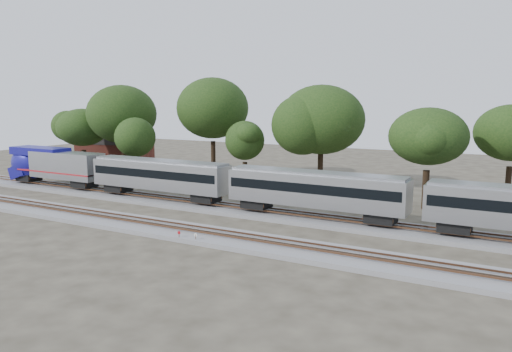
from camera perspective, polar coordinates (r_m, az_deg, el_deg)
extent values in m
plane|color=#383328|center=(50.91, -8.36, -5.05)|extent=(160.00, 160.00, 0.00)
cube|color=slate|center=(55.62, -4.62, -3.58)|extent=(160.00, 5.00, 0.40)
cube|color=brown|center=(54.94, -5.04, -3.26)|extent=(160.00, 0.08, 0.15)
cube|color=brown|center=(56.11, -4.22, -2.99)|extent=(160.00, 0.08, 0.15)
cube|color=slate|center=(47.84, -11.28, -5.78)|extent=(160.00, 5.00, 0.40)
cube|color=brown|center=(47.21, -11.86, -5.43)|extent=(160.00, 0.08, 0.15)
cube|color=brown|center=(48.26, -10.74, -5.08)|extent=(160.00, 0.08, 0.15)
cube|color=#ADAFB4|center=(70.79, -20.83, 1.17)|extent=(11.11, 3.14, 3.46)
ellipsoid|color=navy|center=(77.04, -24.66, 1.32)|extent=(5.66, 3.27, 4.82)
cube|color=navy|center=(74.59, -23.46, 2.64)|extent=(8.91, 3.08, 1.05)
cube|color=black|center=(76.50, -24.48, 2.08)|extent=(0.47, 2.41, 1.37)
cube|color=maroon|center=(71.86, -21.44, 0.53)|extent=(13.62, 3.18, 0.19)
cube|color=black|center=(77.16, -24.50, -0.11)|extent=(2.72, 2.31, 0.94)
cube|color=black|center=(68.71, -19.01, -0.81)|extent=(2.72, 2.31, 0.94)
cube|color=#ADAFB4|center=(59.71, -10.96, 0.11)|extent=(18.24, 3.14, 3.14)
cube|color=black|center=(59.67, -10.97, 0.41)|extent=(17.61, 3.19, 0.94)
cube|color=gray|center=(59.49, -11.01, 1.66)|extent=(17.82, 2.52, 0.37)
cube|color=black|center=(64.43, -15.42, -1.25)|extent=(2.72, 2.31, 0.94)
cube|color=black|center=(56.11, -5.71, -2.44)|extent=(2.72, 2.31, 0.94)
cube|color=#ADAFB4|center=(49.59, 6.79, -1.55)|extent=(18.24, 3.14, 3.14)
cube|color=black|center=(49.53, 6.79, -1.19)|extent=(17.61, 3.19, 0.94)
cube|color=gray|center=(49.32, 6.82, 0.31)|extent=(17.82, 2.52, 0.37)
cube|color=black|center=(52.77, 0.09, -3.12)|extent=(2.72, 2.31, 0.94)
cube|color=black|center=(47.97, 14.08, -4.60)|extent=(2.72, 2.31, 0.94)
cube|color=black|center=(46.82, 21.77, -5.31)|extent=(2.72, 2.31, 0.94)
cylinder|color=#512D19|center=(43.53, -8.78, -6.89)|extent=(0.05, 0.05, 0.82)
cylinder|color=#A30B15|center=(43.43, -8.79, -6.42)|extent=(0.29, 0.05, 0.29)
cylinder|color=#512D19|center=(42.68, -6.91, -7.16)|extent=(0.05, 0.05, 0.82)
cylinder|color=silver|center=(42.59, -6.92, -6.69)|extent=(0.29, 0.04, 0.29)
cube|color=#512D19|center=(43.35, -7.57, -7.29)|extent=(0.57, 0.43, 0.30)
cube|color=maroon|center=(91.14, -15.78, 2.26)|extent=(12.21, 9.43, 4.45)
cube|color=black|center=(90.89, -15.85, 3.97)|extent=(12.44, 9.66, 1.00)
cylinder|color=black|center=(83.16, -19.02, 1.40)|extent=(0.70, 0.70, 4.15)
ellipsoid|color=black|center=(82.67, -19.21, 5.28)|extent=(7.83, 7.83, 6.65)
cylinder|color=black|center=(80.14, -14.87, 1.73)|extent=(0.70, 0.70, 5.28)
ellipsoid|color=black|center=(79.61, -15.08, 6.86)|extent=(9.95, 9.95, 8.46)
cylinder|color=black|center=(74.51, -13.51, 0.61)|extent=(0.70, 0.70, 3.58)
ellipsoid|color=black|center=(74.00, -13.65, 4.33)|extent=(6.75, 6.75, 5.73)
cylinder|color=black|center=(76.13, -4.90, 1.83)|extent=(0.70, 0.70, 5.78)
ellipsoid|color=black|center=(75.58, -4.98, 7.74)|extent=(10.90, 10.90, 9.26)
cylinder|color=black|center=(69.06, -1.27, 0.18)|extent=(0.70, 0.70, 3.48)
ellipsoid|color=black|center=(68.51, -1.29, 4.09)|extent=(6.56, 6.56, 5.58)
cylinder|color=black|center=(68.53, 7.35, 0.70)|extent=(0.70, 0.70, 5.04)
ellipsoid|color=black|center=(67.91, 7.47, 6.41)|extent=(9.50, 9.50, 8.07)
cylinder|color=black|center=(58.15, 18.79, -1.50)|extent=(0.70, 0.70, 4.35)
ellipsoid|color=black|center=(57.44, 19.08, 4.31)|extent=(8.21, 8.21, 6.98)
cylinder|color=black|center=(63.99, 26.84, -1.02)|extent=(0.70, 0.70, 4.48)
ellipsoid|color=black|center=(63.34, 27.22, 4.42)|extent=(8.45, 8.45, 7.18)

